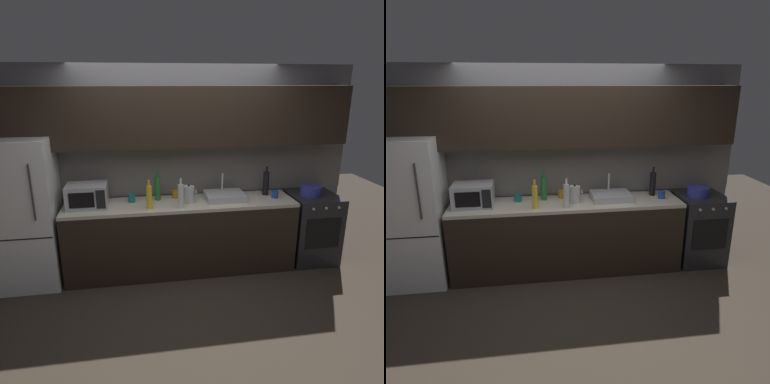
# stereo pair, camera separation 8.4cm
# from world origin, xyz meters

# --- Properties ---
(ground_plane) EXTENTS (10.00, 10.00, 0.00)m
(ground_plane) POSITION_xyz_m (0.00, 0.00, 0.00)
(ground_plane) COLOR #2D261E
(back_wall) EXTENTS (4.53, 0.44, 2.50)m
(back_wall) POSITION_xyz_m (0.00, 1.20, 1.55)
(back_wall) COLOR slate
(back_wall) RESTS_ON ground
(counter_run) EXTENTS (2.79, 0.60, 0.90)m
(counter_run) POSITION_xyz_m (0.00, 0.90, 0.45)
(counter_run) COLOR black
(counter_run) RESTS_ON ground
(refrigerator) EXTENTS (0.68, 0.69, 1.73)m
(refrigerator) POSITION_xyz_m (-1.77, 0.90, 0.86)
(refrigerator) COLOR white
(refrigerator) RESTS_ON ground
(oven_range) EXTENTS (0.60, 0.62, 0.90)m
(oven_range) POSITION_xyz_m (1.73, 0.90, 0.45)
(oven_range) COLOR #232326
(oven_range) RESTS_ON ground
(microwave) EXTENTS (0.46, 0.35, 0.27)m
(microwave) POSITION_xyz_m (-1.09, 0.92, 1.04)
(microwave) COLOR #A8AAAF
(microwave) RESTS_ON counter_run
(sink_basin) EXTENTS (0.48, 0.38, 0.30)m
(sink_basin) POSITION_xyz_m (0.55, 0.93, 0.94)
(sink_basin) COLOR #ADAFB5
(sink_basin) RESTS_ON counter_run
(kettle) EXTENTS (0.17, 0.13, 0.23)m
(kettle) POSITION_xyz_m (0.09, 0.87, 1.00)
(kettle) COLOR #B7BABF
(kettle) RESTS_ON counter_run
(wine_bottle_clear) EXTENTS (0.07, 0.07, 0.35)m
(wine_bottle_clear) POSITION_xyz_m (-0.03, 0.71, 1.05)
(wine_bottle_clear) COLOR silver
(wine_bottle_clear) RESTS_ON counter_run
(wine_bottle_dark) EXTENTS (0.08, 0.08, 0.37)m
(wine_bottle_dark) POSITION_xyz_m (1.11, 1.02, 1.06)
(wine_bottle_dark) COLOR black
(wine_bottle_dark) RESTS_ON counter_run
(wine_bottle_yellow) EXTENTS (0.07, 0.07, 0.34)m
(wine_bottle_yellow) POSITION_xyz_m (-0.39, 0.73, 1.04)
(wine_bottle_yellow) COLOR gold
(wine_bottle_yellow) RESTS_ON counter_run
(wine_bottle_green) EXTENTS (0.07, 0.07, 0.37)m
(wine_bottle_green) POSITION_xyz_m (-0.27, 1.03, 1.05)
(wine_bottle_green) COLOR #1E6B2D
(wine_bottle_green) RESTS_ON counter_run
(mug_amber) EXTENTS (0.09, 0.09, 0.10)m
(mug_amber) POSITION_xyz_m (-0.05, 1.08, 0.95)
(mug_amber) COLOR #B27019
(mug_amber) RESTS_ON counter_run
(mug_blue) EXTENTS (0.09, 0.09, 0.09)m
(mug_blue) POSITION_xyz_m (1.19, 0.88, 0.95)
(mug_blue) COLOR #234299
(mug_blue) RESTS_ON counter_run
(mug_teal) EXTENTS (0.08, 0.08, 0.10)m
(mug_teal) POSITION_xyz_m (-0.59, 1.01, 0.95)
(mug_teal) COLOR #19666B
(mug_teal) RESTS_ON counter_run
(cooking_pot) EXTENTS (0.27, 0.27, 0.13)m
(cooking_pot) POSITION_xyz_m (1.67, 0.90, 0.96)
(cooking_pot) COLOR #333899
(cooking_pot) RESTS_ON oven_range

